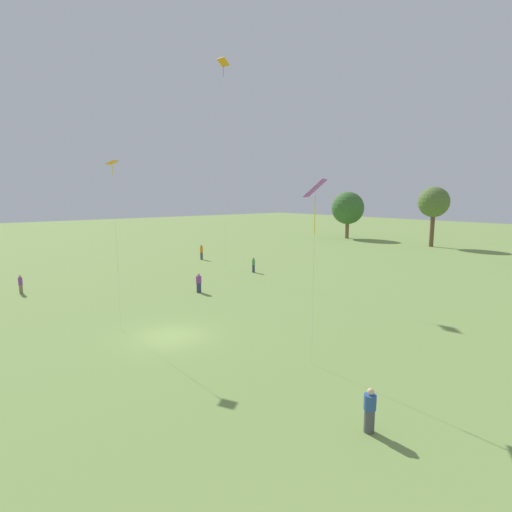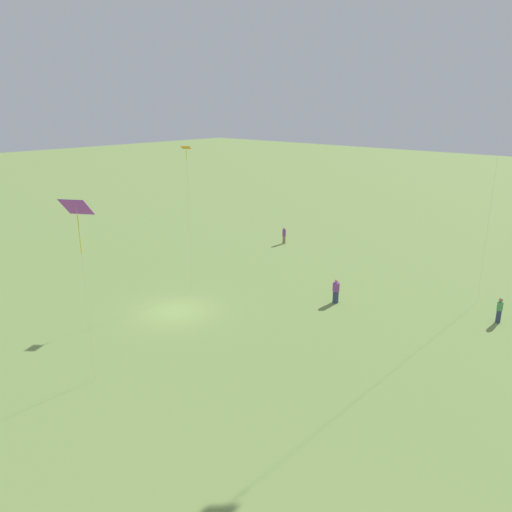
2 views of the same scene
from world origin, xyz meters
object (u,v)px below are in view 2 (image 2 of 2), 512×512
Objects in this scene: person_4 at (499,310)px; kite_3 at (186,159)px; kite_4 at (77,212)px; person_1 at (336,291)px; person_3 at (284,235)px.

person_4 is 0.16× the size of kite_3.
kite_4 is (11.16, 5.51, -1.07)m from kite_3.
person_1 is 0.19× the size of kite_4.
person_1 is 1.03× the size of person_3.
person_1 is at bearing -133.44° from person_4.
person_1 is 18.48m from kite_4.
person_1 is 13.57m from kite_3.
kite_4 is (20.51, -12.77, 7.70)m from person_4.
kite_3 reaches higher than person_3.
person_4 is at bearing 88.99° from person_1.
kite_4 is at bearing -66.58° from person_3.
person_4 is at bearing -9.08° from person_3.
person_3 is 1.01× the size of person_4.
kite_3 is 1.14× the size of kite_4.
person_4 is at bearing -108.48° from kite_4.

